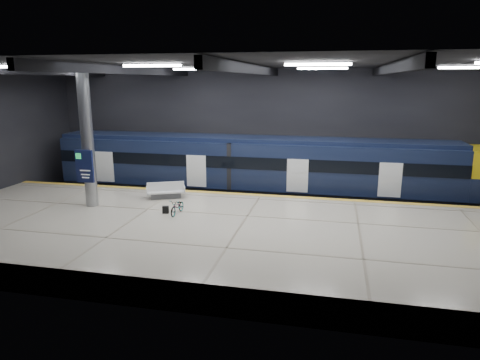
% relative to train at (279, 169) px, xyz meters
% --- Properties ---
extents(ground, '(30.00, 30.00, 0.00)m').
position_rel_train_xyz_m(ground, '(-0.66, -5.50, -2.06)').
color(ground, black).
rests_on(ground, ground).
extents(room_shell, '(30.10, 16.10, 8.05)m').
position_rel_train_xyz_m(room_shell, '(-0.66, -5.49, 3.66)').
color(room_shell, black).
rests_on(room_shell, ground).
extents(platform, '(30.00, 11.00, 1.10)m').
position_rel_train_xyz_m(platform, '(-0.66, -8.00, -1.51)').
color(platform, '#BDB39F').
rests_on(platform, ground).
extents(safety_strip, '(30.00, 0.40, 0.01)m').
position_rel_train_xyz_m(safety_strip, '(-0.66, -2.75, -0.95)').
color(safety_strip, gold).
rests_on(safety_strip, platform).
extents(rails, '(30.00, 1.52, 0.16)m').
position_rel_train_xyz_m(rails, '(-0.66, 0.00, -1.98)').
color(rails, gray).
rests_on(rails, ground).
extents(train, '(29.40, 2.84, 3.79)m').
position_rel_train_xyz_m(train, '(0.00, 0.00, 0.00)').
color(train, black).
rests_on(train, ground).
extents(bench, '(2.18, 1.59, 0.89)m').
position_rel_train_xyz_m(bench, '(-5.54, -4.41, -0.65)').
color(bench, '#595B60').
rests_on(bench, platform).
extents(bicycle, '(0.56, 1.41, 0.73)m').
position_rel_train_xyz_m(bicycle, '(-3.94, -6.94, -0.59)').
color(bicycle, '#99999E').
rests_on(bicycle, platform).
extents(pannier_bag, '(0.34, 0.26, 0.35)m').
position_rel_train_xyz_m(pannier_bag, '(-4.54, -6.94, -0.78)').
color(pannier_bag, black).
rests_on(pannier_bag, platform).
extents(info_column, '(0.90, 0.78, 6.90)m').
position_rel_train_xyz_m(info_column, '(-8.66, -6.52, 2.40)').
color(info_column, '#9EA0A5').
rests_on(info_column, platform).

